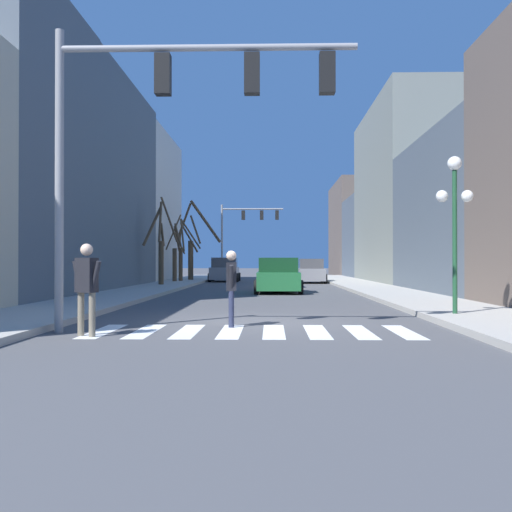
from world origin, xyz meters
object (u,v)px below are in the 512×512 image
Objects in this scene: traffic_signal_far at (244,224)px; street_tree_left_near at (182,250)px; pedestrian_on_left_sidewalk at (231,282)px; street_tree_left_far at (160,246)px; car_parked_left_mid at (311,272)px; traffic_signal_near at (169,108)px; car_parked_left_far at (278,276)px; car_parked_right_far at (275,274)px; street_tree_right_mid at (176,256)px; street_tree_left_mid at (194,245)px; street_lamp_right_corner at (455,202)px; pedestrian_near_right_corner at (87,281)px; car_driving_away_lane at (225,270)px.

street_tree_left_near is at bearing -106.65° from traffic_signal_far.
pedestrian_on_left_sidewalk is 21.78m from street_tree_left_far.
traffic_signal_near is at bearing 170.49° from car_parked_left_mid.
car_parked_left_far is 0.93× the size of street_tree_left_near.
car_parked_right_far is 9.64m from street_tree_left_near.
traffic_signal_near is 1.53× the size of car_parked_left_mid.
traffic_signal_near is 1.37× the size of street_tree_left_near.
street_tree_right_mid is at bearing 29.04° from car_parked_left_far.
street_tree_left_far is (-6.62, 0.50, 1.65)m from car_parked_right_far.
street_tree_left_mid is at bearing -108.78° from traffic_signal_far.
car_parked_left_mid is (-1.93, 26.02, -2.22)m from street_lamp_right_corner.
street_tree_right_mid reaches higher than car_parked_left_mid.
traffic_signal_far is 38.83m from street_lamp_right_corner.
street_tree_left_mid reaches higher than pedestrian_near_right_corner.
street_tree_left_far reaches higher than pedestrian_on_left_sidewalk.
pedestrian_on_left_sidewalk is (-1.11, -20.53, 0.27)m from car_parked_right_far.
traffic_signal_far is 40.21m from pedestrian_on_left_sidewalk.
street_tree_left_near reaches higher than street_tree_right_mid.
car_parked_left_far is (2.46, 15.87, -3.88)m from traffic_signal_near.
traffic_signal_near is at bearing 171.20° from car_parked_left_far.
pedestrian_on_left_sidewalk reaches higher than car_parked_right_far.
street_tree_left_far reaches higher than street_lamp_right_corner.
street_tree_left_far is at bearing -92.42° from street_tree_left_near.
car_parked_right_far is 22.65m from pedestrian_near_right_corner.
car_parked_left_far is at bearing -63.41° from street_tree_left_near.
street_tree_left_near is (-10.80, 25.76, -0.73)m from street_lamp_right_corner.
street_tree_left_mid is at bearing 85.67° from street_tree_left_far.
street_tree_left_far is at bearing 126.87° from car_parked_left_mid.
car_parked_left_mid is at bearing 5.72° from street_tree_right_mid.
traffic_signal_far is at bearing 78.16° from street_tree_left_far.
street_tree_right_mid is at bearing 98.78° from traffic_signal_near.
street_tree_left_near is (-8.87, -0.26, 1.49)m from car_parked_left_mid.
street_tree_left_far reaches higher than street_tree_left_near.
car_parked_right_far is 9.34m from street_tree_right_mid.
traffic_signal_near reaches higher than car_driving_away_lane.
pedestrian_near_right_corner is 0.31× the size of street_tree_left_mid.
street_tree_left_near is (-5.23, 27.63, 1.25)m from pedestrian_on_left_sidewalk.
street_lamp_right_corner is at bearing -66.08° from street_tree_right_mid.
car_parked_right_far is 10.84m from car_driving_away_lane.
car_parked_left_mid is (6.18, -2.85, -0.04)m from car_driving_away_lane.
car_parked_right_far is 6.84m from street_tree_left_far.
car_parked_right_far is at bearing 1.21° from car_parked_left_far.
car_driving_away_lane is 0.71× the size of street_tree_left_mid.
street_lamp_right_corner is at bearing 23.95° from traffic_signal_near.
traffic_signal_near is 16.52m from car_parked_left_far.
car_driving_away_lane is 4.94m from street_tree_right_mid.
traffic_signal_far is 13.97m from street_tree_right_mid.
street_lamp_right_corner reaches higher than car_parked_left_far.
car_parked_left_mid reaches higher than car_parked_left_far.
pedestrian_near_right_corner is at bearing -156.19° from street_lamp_right_corner.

